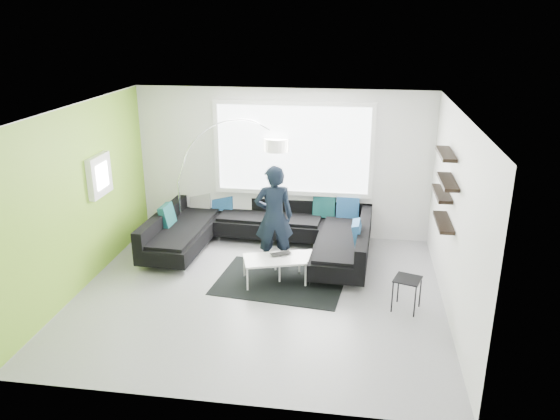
# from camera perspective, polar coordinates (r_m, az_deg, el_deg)

# --- Properties ---
(ground) EXTENTS (5.50, 5.50, 0.00)m
(ground) POSITION_cam_1_polar(r_m,az_deg,el_deg) (8.43, -2.21, -8.78)
(ground) COLOR gray
(ground) RESTS_ON ground
(room_shell) EXTENTS (5.54, 5.04, 2.82)m
(room_shell) POSITION_cam_1_polar(r_m,az_deg,el_deg) (7.93, -1.83, 3.49)
(room_shell) COLOR silver
(room_shell) RESTS_ON ground
(sectional_sofa) EXTENTS (3.89, 2.52, 0.81)m
(sectional_sofa) POSITION_cam_1_polar(r_m,az_deg,el_deg) (9.65, -2.00, -2.61)
(sectional_sofa) COLOR black
(sectional_sofa) RESTS_ON ground
(rug) EXTENTS (2.14, 1.66, 0.01)m
(rug) POSITION_cam_1_polar(r_m,az_deg,el_deg) (8.80, 0.06, -7.44)
(rug) COLOR black
(rug) RESTS_ON ground
(coffee_table) EXTENTS (1.39, 1.05, 0.40)m
(coffee_table) POSITION_cam_1_polar(r_m,az_deg,el_deg) (8.82, 0.77, -5.95)
(coffee_table) COLOR silver
(coffee_table) RESTS_ON ground
(arc_lamp) EXTENTS (2.27, 1.35, 2.26)m
(arc_lamp) POSITION_cam_1_polar(r_m,az_deg,el_deg) (10.26, -10.59, 2.97)
(arc_lamp) COLOR white
(arc_lamp) RESTS_ON ground
(side_table) EXTENTS (0.45, 0.45, 0.49)m
(side_table) POSITION_cam_1_polar(r_m,az_deg,el_deg) (8.12, 13.07, -8.55)
(side_table) COLOR black
(side_table) RESTS_ON ground
(person) EXTENTS (0.83, 0.71, 1.76)m
(person) POSITION_cam_1_polar(r_m,az_deg,el_deg) (9.01, -0.64, -0.73)
(person) COLOR black
(person) RESTS_ON ground
(laptop) EXTENTS (0.52, 0.51, 0.03)m
(laptop) POSITION_cam_1_polar(r_m,az_deg,el_deg) (8.71, 0.20, -4.73)
(laptop) COLOR black
(laptop) RESTS_ON coffee_table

